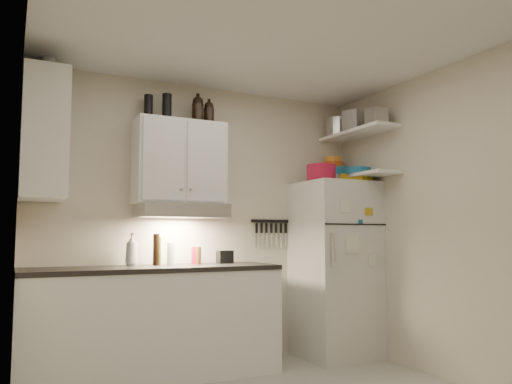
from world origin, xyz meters
name	(u,v)px	position (x,y,z in m)	size (l,w,h in m)	color
ceiling	(281,29)	(0.00, 0.00, 2.61)	(3.20, 3.00, 0.02)	silver
back_wall	(204,222)	(0.00, 1.51, 1.30)	(3.20, 0.02, 2.60)	beige
left_wall	(18,212)	(-1.61, 0.00, 1.30)	(0.02, 3.00, 2.60)	beige
right_wall	(454,220)	(1.61, 0.00, 1.30)	(0.02, 3.00, 2.60)	beige
base_cabinet	(153,325)	(-0.55, 1.20, 0.44)	(2.10, 0.60, 0.88)	white
countertop	(154,269)	(-0.55, 1.20, 0.90)	(2.10, 0.62, 0.04)	black
upper_cabinet	(180,163)	(-0.30, 1.33, 1.83)	(0.80, 0.33, 0.75)	white
side_cabinet	(44,135)	(-1.44, 1.20, 1.95)	(0.33, 0.55, 1.00)	white
range_hood	(181,211)	(-0.30, 1.27, 1.39)	(0.76, 0.46, 0.12)	silver
fridge	(335,269)	(1.25, 1.16, 0.85)	(0.70, 0.68, 1.70)	silver
shelf_hi	(358,133)	(1.45, 1.02, 2.20)	(0.30, 0.95, 0.03)	white
shelf_lo	(359,177)	(1.45, 1.02, 1.76)	(0.30, 0.95, 0.03)	white
knife_strip	(270,221)	(0.70, 1.49, 1.32)	(0.42, 0.02, 0.03)	black
dutch_oven	(321,173)	(1.07, 1.13, 1.78)	(0.29, 0.29, 0.17)	#AB1334
book_stack	(356,178)	(1.40, 1.00, 1.74)	(0.20, 0.25, 0.09)	#B89C17
spice_jar	(336,178)	(1.26, 1.13, 1.74)	(0.05, 0.05, 0.09)	silver
stock_pot	(338,128)	(1.42, 1.32, 2.31)	(0.26, 0.26, 0.19)	silver
tin_a	(355,121)	(1.38, 0.99, 2.31)	(0.19, 0.17, 0.19)	#AAAAAD
tin_b	(376,117)	(1.43, 0.71, 2.29)	(0.16, 0.16, 0.16)	#AAAAAD
bowl_teal	(338,173)	(1.42, 1.34, 1.83)	(0.27, 0.27, 0.11)	#175E81
bowl_orange	(333,165)	(1.40, 1.38, 1.92)	(0.22, 0.22, 0.07)	#C84E12
bowl_yellow	(333,160)	(1.40, 1.38, 1.98)	(0.17, 0.17, 0.05)	orange
plates	(358,171)	(1.40, 0.96, 1.81)	(0.25, 0.25, 0.06)	#175E81
growler_a	(198,109)	(-0.14, 1.31, 2.33)	(0.11, 0.11, 0.25)	black
growler_b	(209,113)	(-0.02, 1.35, 2.31)	(0.10, 0.10, 0.23)	black
thermos_a	(167,107)	(-0.42, 1.34, 2.32)	(0.08, 0.08, 0.24)	black
thermos_b	(148,107)	(-0.58, 1.38, 2.31)	(0.08, 0.08, 0.22)	black
side_jar	(48,67)	(-1.42, 1.31, 2.53)	(0.11, 0.11, 0.15)	silver
soap_bottle	(132,248)	(-0.71, 1.35, 1.07)	(0.12, 0.12, 0.31)	white
pepper_mill	(198,256)	(-0.13, 1.29, 1.00)	(0.05, 0.05, 0.15)	brown
oil_bottle	(158,251)	(-0.49, 1.32, 1.04)	(0.05, 0.05, 0.24)	#3C6118
vinegar_bottle	(156,250)	(-0.51, 1.30, 1.06)	(0.06, 0.06, 0.27)	black
clear_bottle	(171,254)	(-0.37, 1.32, 1.02)	(0.06, 0.06, 0.19)	silver
red_jar	(196,255)	(-0.14, 1.34, 1.00)	(0.08, 0.08, 0.15)	#AB1334
caddy	(225,257)	(0.15, 1.34, 0.98)	(0.14, 0.10, 0.12)	black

